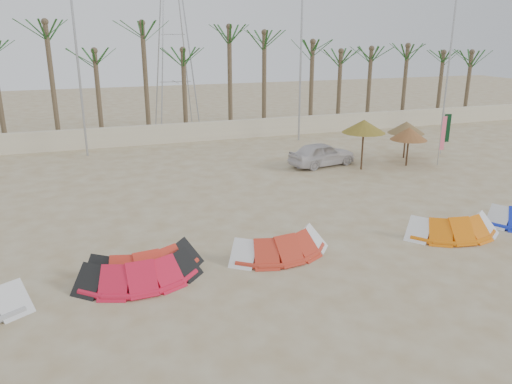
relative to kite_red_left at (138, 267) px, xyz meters
name	(u,v)px	position (x,y,z in m)	size (l,w,h in m)	color
ground	(325,296)	(4.91, -2.79, -0.42)	(120.00, 120.00, 0.00)	#BDB594
boundary_wall	(179,133)	(4.91, 19.21, 0.23)	(60.00, 0.30, 1.30)	beige
palm_line	(180,43)	(5.57, 20.71, 6.02)	(52.00, 4.00, 7.70)	brown
lamp_b	(78,58)	(-1.06, 17.21, 5.35)	(1.25, 0.14, 11.00)	#A5A8AD
lamp_c	(301,54)	(12.94, 17.21, 5.35)	(1.25, 0.14, 11.00)	#A5A8AD
lamp_d	(451,52)	(24.94, 17.21, 5.35)	(1.25, 0.14, 11.00)	#A5A8AD
pylon	(177,126)	(5.91, 25.21, -0.42)	(3.00, 3.00, 14.00)	#A5A8AD
kite_red_left	(138,267)	(0.00, 0.00, 0.00)	(3.66, 1.65, 0.90)	red
kite_red_mid	(143,257)	(0.24, 0.64, 0.00)	(3.71, 1.90, 0.90)	red
kite_red_right	(277,241)	(4.70, 0.41, 0.00)	(3.65, 1.91, 0.90)	red
kite_orange	(448,223)	(11.29, -0.11, 0.00)	(3.67, 1.97, 0.90)	orange
parasol_left	(364,126)	(13.01, 8.97, 1.96)	(2.34, 2.34, 2.74)	#4C331E
parasol_mid	(409,134)	(15.82, 8.85, 1.40)	(2.04, 2.04, 2.18)	#4C331E
parasol_right	(406,127)	(16.78, 10.47, 1.41)	(2.15, 2.15, 2.19)	#4C331E
flag_pink	(443,135)	(17.71, 8.34, 1.30)	(0.44, 0.15, 2.91)	#A5A8AD
flag_green	(445,129)	(19.62, 10.48, 1.14)	(0.45, 0.13, 2.63)	#A5A8AD
car	(322,154)	(11.32, 10.44, 0.24)	(1.56, 3.88, 1.32)	silver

